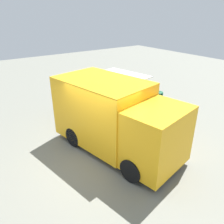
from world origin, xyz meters
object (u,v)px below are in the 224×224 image
(trash_bin, at_px, (158,101))
(food_truck, at_px, (115,119))
(planter_flowering_far, at_px, (65,105))
(person_customer, at_px, (101,98))

(trash_bin, bearing_deg, food_truck, 111.60)
(food_truck, distance_m, trash_bin, 4.20)
(food_truck, height_order, planter_flowering_far, food_truck)
(food_truck, bearing_deg, planter_flowering_far, 2.13)
(food_truck, distance_m, planter_flowering_far, 4.18)
(planter_flowering_far, xyz_separation_m, trash_bin, (-2.56, -4.00, 0.15))
(food_truck, height_order, trash_bin, food_truck)
(planter_flowering_far, bearing_deg, person_customer, -95.88)
(food_truck, distance_m, person_customer, 4.40)
(planter_flowering_far, bearing_deg, food_truck, -177.87)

